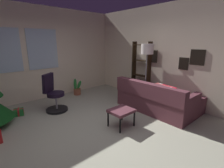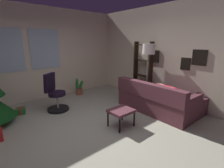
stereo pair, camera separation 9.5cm
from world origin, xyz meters
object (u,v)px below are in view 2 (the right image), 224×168
object	(u,v)px
couch	(161,101)
office_chair	(55,96)
bookshelf	(143,74)
footstool	(121,112)
potted_plant	(79,88)
gift_box_green	(21,111)
floor_lamp	(148,54)

from	to	relation	value
couch	office_chair	size ratio (longest dim) A/B	2.02
bookshelf	footstool	bearing A→B (deg)	-152.96
footstool	office_chair	size ratio (longest dim) A/B	0.49
office_chair	potted_plant	world-z (taller)	office_chair
couch	gift_box_green	world-z (taller)	couch
gift_box_green	floor_lamp	size ratio (longest dim) A/B	0.16
office_chair	bookshelf	size ratio (longest dim) A/B	0.56
footstool	gift_box_green	distance (m)	2.62
bookshelf	gift_box_green	bearing A→B (deg)	160.68
gift_box_green	couch	bearing A→B (deg)	-38.11
footstool	bookshelf	world-z (taller)	bookshelf
gift_box_green	bookshelf	xyz separation A→B (m)	(3.36, -1.18, 0.71)
office_chair	potted_plant	distance (m)	1.39
couch	gift_box_green	bearing A→B (deg)	141.89
gift_box_green	floor_lamp	world-z (taller)	floor_lamp
bookshelf	potted_plant	world-z (taller)	bookshelf
footstool	floor_lamp	bearing A→B (deg)	18.26
gift_box_green	office_chair	world-z (taller)	office_chair
office_chair	potted_plant	bearing A→B (deg)	34.50
footstool	floor_lamp	xyz separation A→B (m)	(1.50, 0.50, 1.12)
footstool	bookshelf	distance (m)	2.13
office_chair	bookshelf	bearing A→B (deg)	-18.00
couch	footstool	xyz separation A→B (m)	(-1.34, 0.11, 0.03)
floor_lamp	potted_plant	xyz separation A→B (m)	(-1.08, 2.06, -1.23)
bookshelf	office_chair	bearing A→B (deg)	162.00
potted_plant	couch	bearing A→B (deg)	-71.05
office_chair	bookshelf	world-z (taller)	bookshelf
footstool	bookshelf	bearing A→B (deg)	27.04
footstool	bookshelf	size ratio (longest dim) A/B	0.27
gift_box_green	potted_plant	xyz separation A→B (m)	(1.93, 0.44, 0.15)
footstool	potted_plant	size ratio (longest dim) A/B	0.84
footstool	office_chair	world-z (taller)	office_chair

